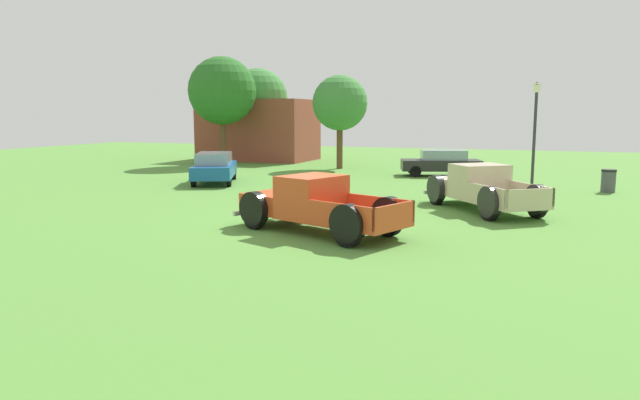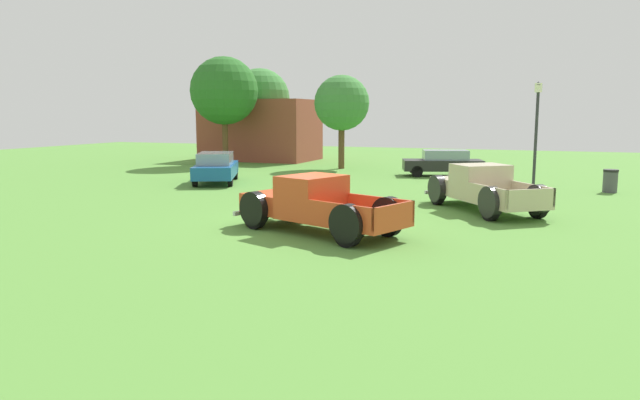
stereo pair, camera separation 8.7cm
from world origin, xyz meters
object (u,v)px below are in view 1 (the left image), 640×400
object	(u,v)px
sedan_distant_a	(441,162)
oak_tree_east	(222,91)
oak_tree_center	(258,99)
oak_tree_west	(340,103)
trash_can	(608,181)
pickup_truck_foreground	(310,205)
lamp_post_near	(534,135)
sedan_distant_b	(214,167)
pickup_truck_behind_left	(478,188)

from	to	relation	value
sedan_distant_a	oak_tree_east	xyz separation A→B (m)	(-13.99, 1.84, 3.92)
sedan_distant_a	oak_tree_center	distance (m)	15.29
oak_tree_east	oak_tree_west	world-z (taller)	oak_tree_east
trash_can	pickup_truck_foreground	bearing A→B (deg)	-125.75
lamp_post_near	sedan_distant_a	bearing A→B (deg)	129.87
lamp_post_near	oak_tree_center	distance (m)	21.53
oak_tree_west	oak_tree_east	bearing A→B (deg)	-178.24
pickup_truck_foreground	sedan_distant_b	xyz separation A→B (m)	(-8.36, 8.99, 0.01)
sedan_distant_b	oak_tree_center	bearing A→B (deg)	107.85
sedan_distant_a	oak_tree_west	bearing A→B (deg)	161.79
sedan_distant_a	sedan_distant_b	distance (m)	11.71
trash_can	pickup_truck_behind_left	bearing A→B (deg)	-125.71
sedan_distant_b	pickup_truck_behind_left	bearing A→B (deg)	-16.00
lamp_post_near	sedan_distant_b	bearing A→B (deg)	-173.75
pickup_truck_behind_left	lamp_post_near	bearing A→B (deg)	71.90
oak_tree_west	oak_tree_center	world-z (taller)	oak_tree_center
oak_tree_east	oak_tree_center	world-z (taller)	oak_tree_east
trash_can	oak_tree_east	xyz separation A→B (m)	(-21.47, 5.93, 4.15)
oak_tree_east	oak_tree_center	size ratio (longest dim) A/B	1.07
sedan_distant_b	trash_can	world-z (taller)	sedan_distant_b
oak_tree_east	oak_tree_west	bearing A→B (deg)	1.76
pickup_truck_foreground	sedan_distant_b	distance (m)	12.27
oak_tree_center	pickup_truck_foreground	bearing A→B (deg)	-60.28
pickup_truck_foreground	pickup_truck_behind_left	bearing A→B (deg)	54.20
pickup_truck_foreground	trash_can	distance (m)	14.61
pickup_truck_foreground	sedan_distant_a	xyz separation A→B (m)	(1.06, 15.94, -0.03)
pickup_truck_behind_left	sedan_distant_b	size ratio (longest dim) A/B	1.09
pickup_truck_behind_left	trash_can	world-z (taller)	pickup_truck_behind_left
sedan_distant_a	oak_tree_center	bearing A→B (deg)	156.11
pickup_truck_foreground	pickup_truck_behind_left	size ratio (longest dim) A/B	1.06
pickup_truck_foreground	oak_tree_center	world-z (taller)	oak_tree_center
trash_can	oak_tree_center	distance (m)	23.68
sedan_distant_a	pickup_truck_foreground	bearing A→B (deg)	-93.79
pickup_truck_foreground	oak_tree_center	distance (m)	25.53
sedan_distant_a	oak_tree_east	size ratio (longest dim) A/B	0.64
sedan_distant_a	sedan_distant_b	xyz separation A→B (m)	(-9.42, -6.96, 0.04)
sedan_distant_b	trash_can	xyz separation A→B (m)	(16.90, 2.87, -0.27)
trash_can	lamp_post_near	bearing A→B (deg)	-155.52
pickup_truck_behind_left	oak_tree_center	distance (m)	23.59
oak_tree_east	sedan_distant_b	bearing A→B (deg)	-62.55
lamp_post_near	oak_tree_center	xyz separation A→B (m)	(-18.13, 11.45, 1.91)
oak_tree_east	pickup_truck_foreground	bearing A→B (deg)	-53.97
sedan_distant_b	lamp_post_near	bearing A→B (deg)	6.25
pickup_truck_behind_left	oak_tree_east	distance (m)	21.25
trash_can	oak_tree_east	size ratio (longest dim) A/B	0.14
oak_tree_center	oak_tree_east	bearing A→B (deg)	-95.36
pickup_truck_behind_left	oak_tree_east	world-z (taller)	oak_tree_east
lamp_post_near	trash_can	world-z (taller)	lamp_post_near
sedan_distant_a	trash_can	distance (m)	8.53
pickup_truck_foreground	pickup_truck_behind_left	world-z (taller)	pickup_truck_foreground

